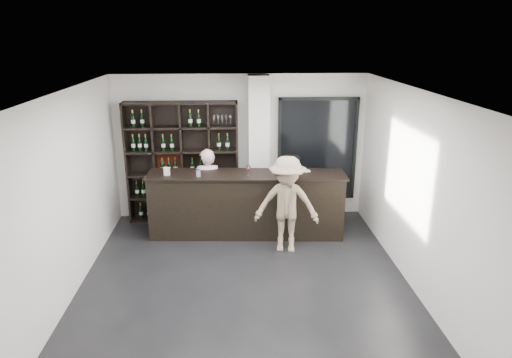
{
  "coord_description": "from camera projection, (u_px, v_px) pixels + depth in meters",
  "views": [
    {
      "loc": [
        -0.15,
        -6.19,
        3.67
      ],
      "look_at": [
        0.23,
        1.1,
        1.3
      ],
      "focal_mm": 32.0,
      "sensor_mm": 36.0,
      "label": 1
    }
  ],
  "objects": [
    {
      "name": "structural_column",
      "position": [
        259.0,
        150.0,
        8.93
      ],
      "size": [
        0.4,
        0.4,
        2.9
      ],
      "primitive_type": "cube",
      "color": "silver",
      "rests_on": "floor"
    },
    {
      "name": "wine_shelf",
      "position": [
        183.0,
        162.0,
        9.02
      ],
      "size": [
        2.2,
        0.35,
        2.4
      ],
      "primitive_type": null,
      "color": "black",
      "rests_on": "floor"
    },
    {
      "name": "customer",
      "position": [
        287.0,
        205.0,
        7.79
      ],
      "size": [
        1.18,
        0.78,
        1.7
      ],
      "primitive_type": "imported",
      "rotation": [
        0.0,
        0.0,
        -0.14
      ],
      "color": "gray",
      "rests_on": "floor"
    },
    {
      "name": "napkin_stack",
      "position": [
        307.0,
        171.0,
        8.45
      ],
      "size": [
        0.12,
        0.12,
        0.02
      ],
      "primitive_type": "cube",
      "rotation": [
        0.0,
        0.0,
        0.09
      ],
      "color": "white",
      "rests_on": "tasting_counter"
    },
    {
      "name": "taster_pink",
      "position": [
        208.0,
        189.0,
        8.77
      ],
      "size": [
        0.59,
        0.4,
        1.58
      ],
      "primitive_type": "imported",
      "rotation": [
        0.0,
        0.0,
        3.18
      ],
      "color": "beige",
      "rests_on": "floor"
    },
    {
      "name": "tasting_counter",
      "position": [
        246.0,
        204.0,
        8.5
      ],
      "size": [
        3.63,
        0.75,
        1.2
      ],
      "rotation": [
        0.0,
        0.0,
        -0.06
      ],
      "color": "black",
      "rests_on": "floor"
    },
    {
      "name": "spit_cup",
      "position": [
        198.0,
        174.0,
        8.12
      ],
      "size": [
        0.09,
        0.09,
        0.11
      ],
      "primitive_type": "cylinder",
      "rotation": [
        0.0,
        0.0,
        0.07
      ],
      "color": "#AAC1CB",
      "rests_on": "tasting_counter"
    },
    {
      "name": "wine_glass",
      "position": [
        248.0,
        170.0,
        8.15
      ],
      "size": [
        0.1,
        0.1,
        0.22
      ],
      "primitive_type": null,
      "rotation": [
        0.0,
        0.0,
        0.11
      ],
      "color": "white",
      "rests_on": "tasting_counter"
    },
    {
      "name": "card_stand",
      "position": [
        167.0,
        171.0,
        8.19
      ],
      "size": [
        0.11,
        0.08,
        0.15
      ],
      "primitive_type": "cube",
      "rotation": [
        0.0,
        0.0,
        -0.27
      ],
      "color": "white",
      "rests_on": "tasting_counter"
    },
    {
      "name": "floor",
      "position": [
        245.0,
        282.0,
        7.02
      ],
      "size": [
        5.0,
        5.5,
        0.01
      ],
      "primitive_type": "cube",
      "color": "black",
      "rests_on": "ground"
    },
    {
      "name": "glass_panel",
      "position": [
        317.0,
        149.0,
        9.21
      ],
      "size": [
        1.6,
        0.08,
        2.1
      ],
      "color": "black",
      "rests_on": "floor"
    },
    {
      "name": "taster_black",
      "position": [
        289.0,
        193.0,
        8.58
      ],
      "size": [
        0.84,
        0.7,
        1.55
      ],
      "primitive_type": "imported",
      "rotation": [
        0.0,
        0.0,
        2.98
      ],
      "color": "black",
      "rests_on": "floor"
    }
  ]
}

